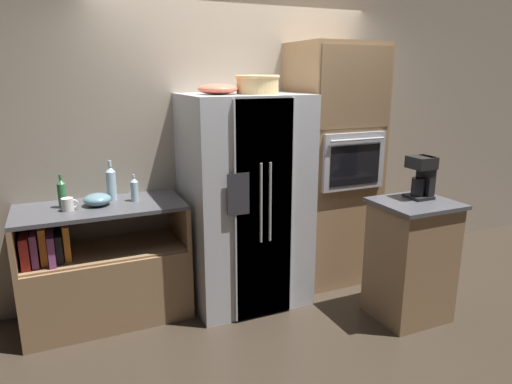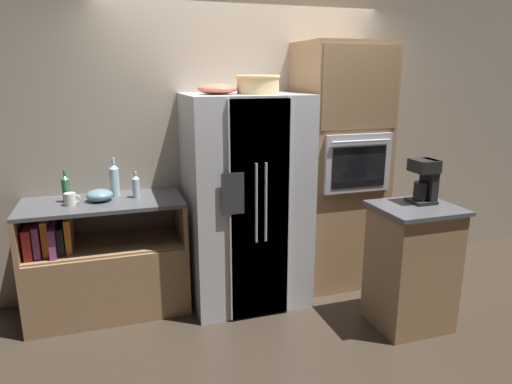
{
  "view_description": "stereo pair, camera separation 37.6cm",
  "coord_description": "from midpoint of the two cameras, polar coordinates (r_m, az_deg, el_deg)",
  "views": [
    {
      "loc": [
        -1.54,
        -3.34,
        1.92
      ],
      "look_at": [
        -0.07,
        -0.01,
        0.97
      ],
      "focal_mm": 32.0,
      "sensor_mm": 36.0,
      "label": 1
    },
    {
      "loc": [
        -1.19,
        -3.48,
        1.92
      ],
      "look_at": [
        -0.07,
        -0.01,
        0.97
      ],
      "focal_mm": 32.0,
      "sensor_mm": 36.0,
      "label": 2
    }
  ],
  "objects": [
    {
      "name": "wall_back",
      "position": [
        4.19,
        1.24,
        7.46
      ],
      "size": [
        12.0,
        0.06,
        2.8
      ],
      "color": "tan",
      "rests_on": "ground_plane"
    },
    {
      "name": "ground_plane",
      "position": [
        4.15,
        3.53,
        -13.02
      ],
      "size": [
        20.0,
        20.0,
        0.0
      ],
      "primitive_type": "plane",
      "color": "#382D23"
    },
    {
      "name": "bottle_short",
      "position": [
        3.75,
        -12.04,
        0.7
      ],
      "size": [
        0.06,
        0.06,
        0.21
      ],
      "color": "silver",
      "rests_on": "counter_left"
    },
    {
      "name": "counter_left",
      "position": [
        3.92,
        -15.68,
        -9.49
      ],
      "size": [
        1.25,
        0.6,
        0.95
      ],
      "color": "#93704C",
      "rests_on": "ground_plane"
    },
    {
      "name": "bottle_wide",
      "position": [
        3.82,
        -14.63,
        1.48
      ],
      "size": [
        0.08,
        0.08,
        0.32
      ],
      "color": "silver",
      "rests_on": "counter_left"
    },
    {
      "name": "wicker_basket",
      "position": [
        3.68,
        3.26,
        13.36
      ],
      "size": [
        0.35,
        0.35,
        0.15
      ],
      "color": "tan",
      "rests_on": "refrigerator"
    },
    {
      "name": "island_counter",
      "position": [
        3.8,
        21.59,
        -8.67
      ],
      "size": [
        0.59,
        0.53,
        0.97
      ],
      "color": "#93704C",
      "rests_on": "ground_plane"
    },
    {
      "name": "bottle_tall",
      "position": [
        3.76,
        -20.06,
        0.4
      ],
      "size": [
        0.06,
        0.06,
        0.25
      ],
      "color": "#33723F",
      "rests_on": "counter_left"
    },
    {
      "name": "wall_oven",
      "position": [
        4.25,
        12.81,
        3.04
      ],
      "size": [
        0.74,
        0.7,
        2.18
      ],
      "color": "#93704C",
      "rests_on": "ground_plane"
    },
    {
      "name": "coffee_maker",
      "position": [
        3.72,
        23.15,
        1.44
      ],
      "size": [
        0.17,
        0.18,
        0.33
      ],
      "color": "black",
      "rests_on": "island_counter"
    },
    {
      "name": "mug",
      "position": [
        3.67,
        -19.53,
        -0.89
      ],
      "size": [
        0.12,
        0.09,
        0.1
      ],
      "color": "silver",
      "rests_on": "counter_left"
    },
    {
      "name": "refrigerator",
      "position": [
        3.85,
        1.44,
        -1.07
      ],
      "size": [
        0.96,
        0.83,
        1.76
      ],
      "color": "silver",
      "rests_on": "ground_plane"
    },
    {
      "name": "fruit_bowl",
      "position": [
        3.6,
        -1.82,
        12.75
      ],
      "size": [
        0.31,
        0.31,
        0.08
      ],
      "color": "#DB664C",
      "rests_on": "refrigerator"
    },
    {
      "name": "mixing_bowl",
      "position": [
        3.73,
        -16.28,
        -0.43
      ],
      "size": [
        0.21,
        0.21,
        0.09
      ],
      "color": "#668C99",
      "rests_on": "counter_left"
    }
  ]
}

